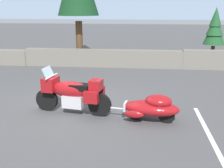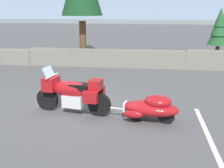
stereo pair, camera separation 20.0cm
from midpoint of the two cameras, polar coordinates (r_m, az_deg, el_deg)
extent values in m
plane|color=#4C4C4F|center=(8.61, -6.70, -4.72)|extent=(80.00, 80.00, 0.00)
cube|color=slate|center=(14.09, -0.88, 5.40)|extent=(8.00, 0.49, 0.88)
cylinder|color=black|center=(8.43, -12.60, -3.08)|extent=(0.67, 0.24, 0.66)
cylinder|color=black|center=(7.79, -1.90, -4.30)|extent=(0.67, 0.24, 0.66)
cube|color=silver|center=(8.04, -7.15, -3.38)|extent=(0.66, 0.53, 0.36)
ellipsoid|color=maroon|center=(7.98, -7.89, -1.07)|extent=(1.25, 0.63, 0.48)
cube|color=maroon|center=(8.22, -11.89, 0.11)|extent=(0.44, 0.57, 0.40)
cube|color=#9EB7C6|center=(8.16, -12.33, 2.37)|extent=(0.26, 0.46, 0.34)
cube|color=black|center=(7.83, -5.92, -0.56)|extent=(0.61, 0.44, 0.16)
cube|color=maroon|center=(7.64, -2.65, -0.14)|extent=(0.38, 0.45, 0.28)
cube|color=maroon|center=(7.47, -3.75, -2.79)|extent=(0.42, 0.22, 0.32)
cube|color=maroon|center=(8.00, -2.25, -1.47)|extent=(0.42, 0.22, 0.32)
cylinder|color=silver|center=(8.13, -11.68, 1.64)|extent=(0.15, 0.70, 0.04)
cylinder|color=silver|center=(8.33, -12.40, -1.49)|extent=(0.26, 0.11, 0.54)
cylinder|color=black|center=(7.58, 5.68, -5.86)|extent=(0.45, 0.17, 0.44)
cylinder|color=black|center=(7.48, 11.93, -6.44)|extent=(0.45, 0.17, 0.44)
ellipsoid|color=maroon|center=(7.46, 8.83, -5.02)|extent=(1.59, 0.91, 0.40)
ellipsoid|color=maroon|center=(7.36, 10.29, -3.54)|extent=(0.80, 0.67, 0.32)
cube|color=silver|center=(7.58, 3.50, -4.65)|extent=(0.11, 0.33, 0.24)
ellipsoid|color=maroon|center=(7.26, 5.19, -6.32)|extent=(0.54, 0.22, 0.20)
ellipsoid|color=maroon|center=(7.85, 6.15, -4.61)|extent=(0.54, 0.22, 0.20)
cylinder|color=silver|center=(7.71, 0.65, -4.99)|extent=(0.70, 0.16, 0.05)
cylinder|color=brown|center=(15.10, -5.66, 8.64)|extent=(0.36, 0.36, 2.24)
cylinder|color=brown|center=(16.38, 21.28, 5.76)|extent=(0.21, 0.21, 0.86)
cone|color=#1E5128|center=(16.23, 21.71, 9.99)|extent=(1.17, 1.17, 1.35)
cone|color=#1E5128|center=(16.20, 21.86, 11.41)|extent=(0.91, 0.91, 1.18)
cone|color=#1E5128|center=(16.18, 22.02, 12.85)|extent=(0.64, 0.64, 1.01)
cube|color=silver|center=(7.16, 20.11, -10.04)|extent=(0.12, 3.60, 0.01)
camera|label=1|loc=(0.10, -89.28, 0.21)|focal=43.99mm
camera|label=2|loc=(0.10, 90.72, -0.21)|focal=43.99mm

